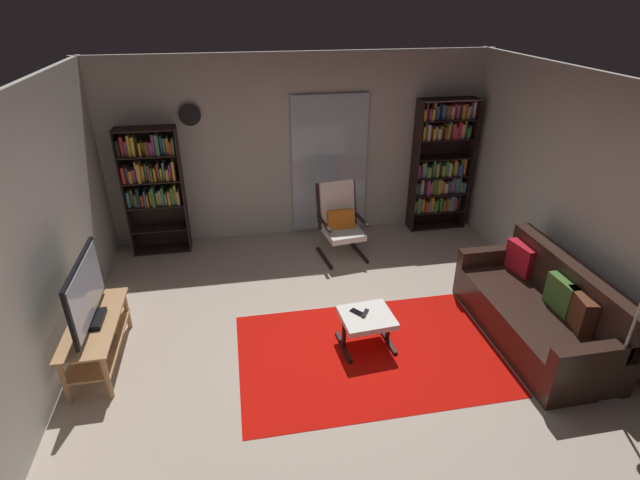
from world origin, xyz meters
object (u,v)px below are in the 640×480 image
tv_stand (97,336)px  ottoman (367,321)px  television (86,294)px  bookshelf_near_sofa (441,164)px  lounge_armchair (340,218)px  wall_clock (190,115)px  leather_sofa (539,312)px  bookshelf_near_tv (153,182)px  tv_remote (365,313)px  cell_phone (357,312)px

tv_stand → ottoman: tv_stand is taller
television → ottoman: television is taller
television → bookshelf_near_sofa: size_ratio=0.52×
lounge_armchair → wall_clock: (-1.88, 0.75, 1.32)m
leather_sofa → tv_stand: bearing=174.7°
bookshelf_near_tv → tv_remote: bookshelf_near_tv is taller
tv_stand → leather_sofa: size_ratio=0.59×
lounge_armchair → bookshelf_near_sofa: bearing=19.9°
bookshelf_near_tv → leather_sofa: (4.11, -2.75, -0.71)m
wall_clock → bookshelf_near_sofa: bearing=-2.4°
leather_sofa → lounge_armchair: lounge_armchair is taller
bookshelf_near_tv → leather_sofa: 4.99m
television → leather_sofa: 4.51m
ottoman → wall_clock: 3.58m
bookshelf_near_tv → tv_remote: (2.27, -2.55, -0.63)m
lounge_armchair → wall_clock: bearing=158.3°
television → wall_clock: (0.93, 2.51, 1.05)m
bookshelf_near_sofa → television: bearing=-152.2°
television → tv_remote: television is taller
tv_remote → television: bearing=-152.0°
tv_remote → cell_phone: (-0.08, 0.04, -0.00)m
leather_sofa → ottoman: (-1.82, 0.18, 0.00)m
lounge_armchair → wall_clock: wall_clock is taller
bookshelf_near_sofa → ottoman: bookshelf_near_sofa is taller
bookshelf_near_tv → tv_remote: size_ratio=12.18×
bookshelf_near_tv → lounge_armchair: bearing=-13.1°
bookshelf_near_sofa → lounge_armchair: size_ratio=1.92×
bookshelf_near_sofa → cell_phone: bearing=-127.0°
lounge_armchair → ottoman: (-0.16, -2.00, -0.22)m
tv_stand → wall_clock: bearing=69.7°
television → lounge_armchair: size_ratio=1.00×
tv_stand → ottoman: size_ratio=2.06×
leather_sofa → ottoman: bearing=174.3°
tv_stand → leather_sofa: 4.48m
ottoman → tv_remote: tv_remote is taller
tv_stand → tv_remote: (2.63, -0.21, 0.07)m
ottoman → lounge_armchair: bearing=85.3°
bookshelf_near_tv → ottoman: (2.29, -2.57, -0.71)m
leather_sofa → bookshelf_near_sofa: bearing=89.9°
bookshelf_near_tv → leather_sofa: size_ratio=0.91×
tv_stand → tv_remote: bearing=-4.6°
tv_remote → wall_clock: bearing=154.7°
bookshelf_near_sofa → cell_phone: 3.24m
bookshelf_near_sofa → tv_remote: size_ratio=13.63×
television → ottoman: bearing=-5.2°
tv_remote → bookshelf_near_tv: bearing=164.5°
bookshelf_near_sofa → tv_stand: bearing=-152.1°
bookshelf_near_tv → leather_sofa: bookshelf_near_tv is taller
tv_stand → bookshelf_near_tv: (0.36, 2.33, 0.70)m
television → wall_clock: size_ratio=3.53×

